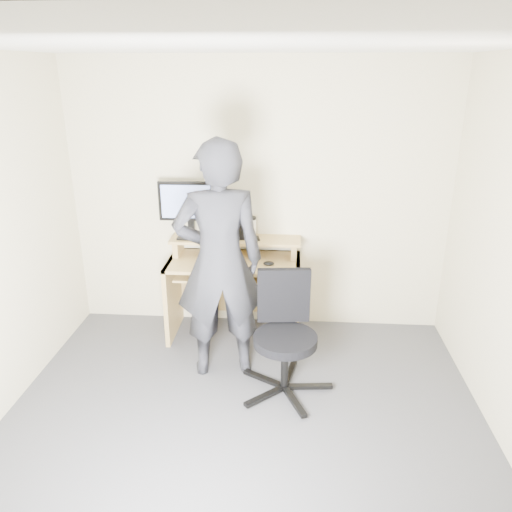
# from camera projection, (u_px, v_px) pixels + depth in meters

# --- Properties ---
(ground) EXTENTS (3.50, 3.50, 0.00)m
(ground) POSITION_uv_depth(u_px,v_px,m) (240.00, 440.00, 3.41)
(ground) COLOR #4B4B50
(ground) RESTS_ON ground
(back_wall) EXTENTS (3.50, 0.02, 2.50)m
(back_wall) POSITION_uv_depth(u_px,v_px,m) (258.00, 199.00, 4.60)
(back_wall) COLOR beige
(back_wall) RESTS_ON ground
(ceiling) EXTENTS (3.50, 3.50, 0.02)m
(ceiling) POSITION_uv_depth(u_px,v_px,m) (235.00, 43.00, 2.53)
(ceiling) COLOR white
(ceiling) RESTS_ON back_wall
(desk) EXTENTS (1.20, 0.60, 0.91)m
(desk) POSITION_uv_depth(u_px,v_px,m) (235.00, 278.00, 4.66)
(desk) COLOR tan
(desk) RESTS_ON ground
(monitor) EXTENTS (0.56, 0.16, 0.53)m
(monitor) POSITION_uv_depth(u_px,v_px,m) (190.00, 205.00, 4.49)
(monitor) COLOR black
(monitor) RESTS_ON desk
(external_drive) EXTENTS (0.09, 0.14, 0.20)m
(external_drive) POSITION_uv_depth(u_px,v_px,m) (241.00, 228.00, 4.56)
(external_drive) COLOR black
(external_drive) RESTS_ON desk
(travel_mug) EXTENTS (0.08, 0.08, 0.19)m
(travel_mug) POSITION_uv_depth(u_px,v_px,m) (252.00, 229.00, 4.55)
(travel_mug) COLOR silver
(travel_mug) RESTS_ON desk
(smartphone) EXTENTS (0.09, 0.14, 0.01)m
(smartphone) POSITION_uv_depth(u_px,v_px,m) (256.00, 238.00, 4.58)
(smartphone) COLOR black
(smartphone) RESTS_ON desk
(charger) EXTENTS (0.05, 0.05, 0.03)m
(charger) POSITION_uv_depth(u_px,v_px,m) (211.00, 239.00, 4.53)
(charger) COLOR black
(charger) RESTS_ON desk
(headphones) EXTENTS (0.16, 0.16, 0.06)m
(headphones) POSITION_uv_depth(u_px,v_px,m) (205.00, 234.00, 4.68)
(headphones) COLOR silver
(headphones) RESTS_ON desk
(keyboard) EXTENTS (0.48, 0.26, 0.03)m
(keyboard) POSITION_uv_depth(u_px,v_px,m) (221.00, 272.00, 4.47)
(keyboard) COLOR black
(keyboard) RESTS_ON desk
(mouse) EXTENTS (0.10, 0.07, 0.04)m
(mouse) POSITION_uv_depth(u_px,v_px,m) (269.00, 263.00, 4.39)
(mouse) COLOR black
(mouse) RESTS_ON desk
(office_chair) EXTENTS (0.72, 0.73, 0.93)m
(office_chair) POSITION_uv_depth(u_px,v_px,m) (285.00, 330.00, 3.81)
(office_chair) COLOR black
(office_chair) RESTS_ON ground
(person) EXTENTS (0.79, 0.60, 1.93)m
(person) POSITION_uv_depth(u_px,v_px,m) (219.00, 262.00, 3.88)
(person) COLOR black
(person) RESTS_ON ground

